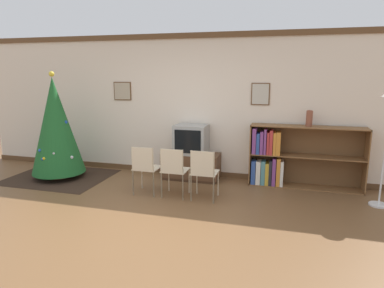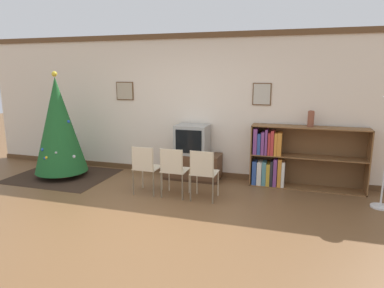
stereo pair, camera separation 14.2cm
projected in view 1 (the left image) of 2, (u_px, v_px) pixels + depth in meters
name	position (u px, v px, depth m)	size (l,w,h in m)	color
ground_plane	(139.00, 225.00, 4.54)	(24.00, 24.00, 0.00)	brown
wall_back	(190.00, 106.00, 6.57)	(9.11, 0.11, 2.70)	silver
area_rug	(60.00, 177.00, 6.62)	(1.86, 1.51, 0.01)	#332319
christmas_tree	(56.00, 126.00, 6.41)	(0.98, 0.98, 2.00)	maroon
tv_console	(191.00, 166.00, 6.48)	(1.07, 0.48, 0.49)	#412A1A
television	(191.00, 139.00, 6.37)	(0.60, 0.47, 0.54)	#9E9E99
folding_chair_left	(145.00, 167.00, 5.60)	(0.40, 0.40, 0.82)	beige
folding_chair_center	(174.00, 169.00, 5.47)	(0.40, 0.40, 0.82)	beige
folding_chair_right	(204.00, 171.00, 5.33)	(0.40, 0.40, 0.82)	beige
bookshelf	(284.00, 158.00, 6.04)	(1.93, 0.36, 1.09)	brown
vase	(309.00, 118.00, 5.81)	(0.11, 0.11, 0.27)	brown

